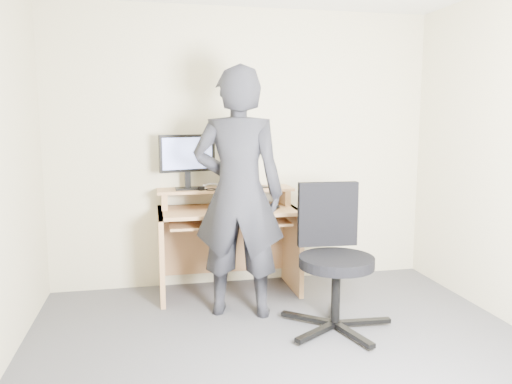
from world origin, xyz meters
name	(u,v)px	position (x,y,z in m)	size (l,w,h in m)	color
ground	(297,369)	(0.00, 0.00, 0.00)	(3.50, 3.50, 0.00)	#57575C
back_wall	(244,149)	(0.00, 1.75, 1.25)	(3.50, 0.02, 2.50)	#C2BA9A
desk	(227,230)	(-0.20, 1.53, 0.55)	(1.20, 0.60, 0.91)	tan
monitor	(188,157)	(-0.53, 1.59, 1.20)	(0.49, 0.18, 0.48)	black
external_drive	(229,177)	(-0.17, 1.62, 1.01)	(0.07, 0.13, 0.20)	black
travel_mug	(226,178)	(-0.20, 1.59, 1.00)	(0.08, 0.08, 0.18)	silver
smartphone	(262,187)	(0.13, 1.60, 0.92)	(0.07, 0.13, 0.01)	black
charger	(202,188)	(-0.42, 1.50, 0.93)	(0.04, 0.04, 0.04)	black
headphones	(212,187)	(-0.32, 1.66, 0.92)	(0.16, 0.16, 0.02)	silver
keyboard	(234,220)	(-0.17, 1.36, 0.67)	(0.46, 0.18, 0.03)	black
mouse	(274,207)	(0.19, 1.35, 0.77)	(0.10, 0.06, 0.04)	black
office_chair	(333,252)	(0.44, 0.59, 0.56)	(0.79, 0.82, 1.03)	black
person	(238,193)	(-0.19, 0.96, 0.96)	(0.70, 0.46, 1.91)	black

